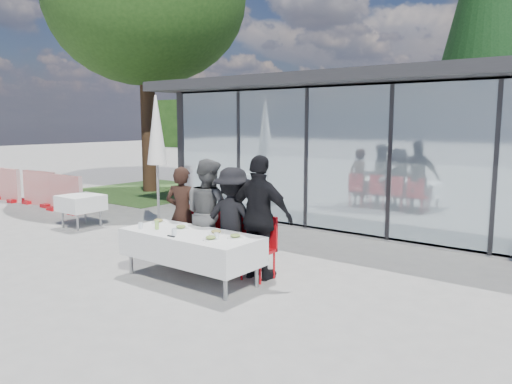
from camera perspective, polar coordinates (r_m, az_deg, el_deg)
ground at (r=7.75m, az=-4.41°, el=-10.23°), size 90.00×90.00×0.00m
pavilion at (r=13.95m, az=25.47°, el=6.14°), size 14.80×8.80×3.44m
treeline at (r=34.18m, az=25.91°, el=6.91°), size 62.50×2.00×4.40m
dining_table at (r=7.74m, az=-7.48°, el=-6.15°), size 2.26×0.96×0.75m
diner_a at (r=8.80m, az=-8.43°, el=-2.48°), size 0.78×0.78×1.66m
diner_chair_a at (r=8.89m, az=-8.23°, el=-4.31°), size 0.44×0.44×0.97m
diner_b at (r=8.36m, az=-5.42°, el=-2.43°), size 1.03×1.03×1.83m
diner_chair_b at (r=8.46m, az=-5.22°, el=-4.89°), size 0.44×0.44×0.97m
diner_c at (r=8.03m, az=-2.67°, el=-3.26°), size 1.31×1.31×1.71m
diner_chair_c at (r=8.12m, az=-2.49°, el=-5.42°), size 0.44×0.44×0.97m
diner_d at (r=7.67m, az=0.46°, el=-2.95°), size 1.21×1.21×1.93m
diner_chair_d at (r=7.79m, az=0.62°, el=-5.99°), size 0.44×0.44×0.97m
plate_a at (r=8.51m, az=-11.08°, el=-3.28°), size 0.24×0.24×0.07m
plate_b at (r=7.96m, az=-8.57°, el=-4.01°), size 0.24×0.24×0.07m
plate_c at (r=7.55m, az=-4.58°, el=-4.61°), size 0.24×0.24×0.07m
plate_d at (r=7.26m, az=-2.38°, el=-5.10°), size 0.24×0.24×0.07m
plate_extra at (r=7.18m, az=-5.18°, el=-5.28°), size 0.24×0.24×0.07m
juice_bottle at (r=8.00m, az=-11.27°, el=-3.69°), size 0.06×0.06×0.14m
drinking_glasses at (r=7.60m, az=-9.16°, el=-4.42°), size 1.52×0.24×0.10m
folded_eyeglasses at (r=7.47m, az=-9.68°, el=-5.00°), size 0.14×0.03×0.01m
spare_table_left at (r=12.22m, az=-19.38°, el=-1.21°), size 0.86×0.86×0.74m
market_umbrella at (r=11.28m, az=-11.29°, el=5.84°), size 0.50×0.50×3.00m
conifer_tree at (r=19.32m, az=24.79°, el=17.98°), size 4.00×4.00×10.50m
grass_patch at (r=17.82m, az=-11.97°, el=0.11°), size 5.00×5.00×0.02m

